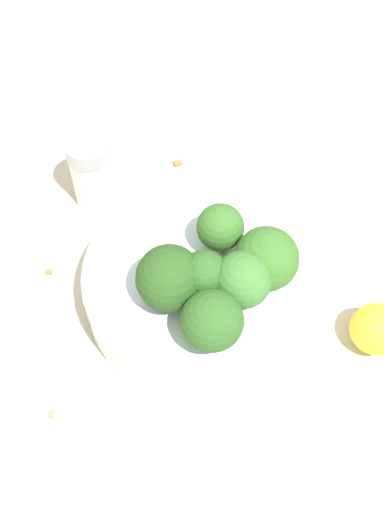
{
  "coord_description": "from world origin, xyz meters",
  "views": [
    {
      "loc": [
        -0.22,
        -0.18,
        0.53
      ],
      "look_at": [
        0.0,
        0.0,
        0.07
      ],
      "focal_mm": 50.0,
      "sensor_mm": 36.0,
      "label": 1
    }
  ],
  "objects": [
    {
      "name": "broccoli_floret_5",
      "position": [
        0.01,
        -0.04,
        0.07
      ],
      "size": [
        0.04,
        0.04,
        0.05
      ],
      "color": "#84AD66",
      "rests_on": "bowl"
    },
    {
      "name": "broccoli_floret_3",
      "position": [
        -0.03,
        -0.0,
        0.07
      ],
      "size": [
        0.05,
        0.05,
        0.05
      ],
      "color": "#7A9E5B",
      "rests_on": "bowl"
    },
    {
      "name": "bowl",
      "position": [
        0.0,
        0.0,
        0.02
      ],
      "size": [
        0.18,
        0.18,
        0.05
      ],
      "primitive_type": "cylinder",
      "color": "silver",
      "rests_on": "ground_plane"
    },
    {
      "name": "broccoli_floret_4",
      "position": [
        -0.01,
        -0.02,
        0.08
      ],
      "size": [
        0.04,
        0.04,
        0.05
      ],
      "color": "#7A9E5B",
      "rests_on": "bowl"
    },
    {
      "name": "broccoli_floret_2",
      "position": [
        0.03,
        0.0,
        0.07
      ],
      "size": [
        0.04,
        0.04,
        0.05
      ],
      "color": "#8EB770",
      "rests_on": "bowl"
    },
    {
      "name": "ground_plane",
      "position": [
        0.0,
        0.0,
        0.0
      ],
      "size": [
        3.0,
        3.0,
        0.0
      ],
      "primitive_type": "plane",
      "color": "beige"
    },
    {
      "name": "broccoli_floret_1",
      "position": [
        0.03,
        -0.05,
        0.07
      ],
      "size": [
        0.05,
        0.05,
        0.05
      ],
      "color": "#8EB770",
      "rests_on": "bowl"
    },
    {
      "name": "lemon_wedge",
      "position": [
        0.07,
        -0.14,
        0.02
      ],
      "size": [
        0.04,
        0.04,
        0.04
      ],
      "primitive_type": "sphere",
      "color": "yellow",
      "rests_on": "ground_plane"
    },
    {
      "name": "almond_crumb_0",
      "position": [
        -0.06,
        0.11,
        0.0
      ],
      "size": [
        0.01,
        0.01,
        0.01
      ],
      "primitive_type": "cube",
      "rotation": [
        0.0,
        0.0,
        2.23
      ],
      "color": "olive",
      "rests_on": "ground_plane"
    },
    {
      "name": "pepper_shaker",
      "position": [
        0.03,
        0.14,
        0.04
      ],
      "size": [
        0.04,
        0.04,
        0.08
      ],
      "color": "silver",
      "rests_on": "ground_plane"
    },
    {
      "name": "broccoli_floret_0",
      "position": [
        -0.03,
        -0.05,
        0.07
      ],
      "size": [
        0.05,
        0.05,
        0.05
      ],
      "color": "#8EB770",
      "rests_on": "bowl"
    },
    {
      "name": "almond_crumb_2",
      "position": [
        0.1,
        0.11,
        0.0
      ],
      "size": [
        0.01,
        0.01,
        0.01
      ],
      "primitive_type": "cube",
      "rotation": [
        0.0,
        0.0,
        5.75
      ],
      "color": "olive",
      "rests_on": "ground_plane"
    },
    {
      "name": "almond_crumb_1",
      "position": [
        -0.15,
        0.02,
        0.0
      ],
      "size": [
        0.01,
        0.01,
        0.01
      ],
      "primitive_type": "cube",
      "rotation": [
        0.0,
        0.0,
        0.77
      ],
      "color": "#AD7F4C",
      "rests_on": "ground_plane"
    }
  ]
}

